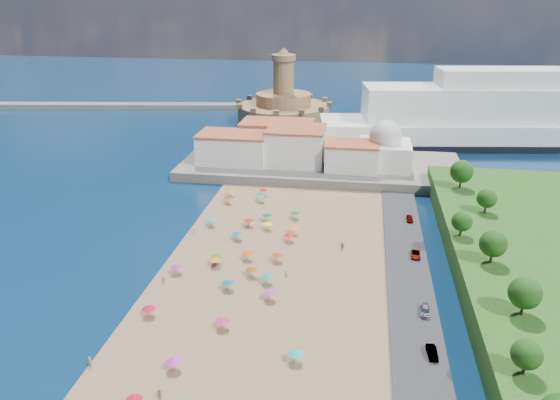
# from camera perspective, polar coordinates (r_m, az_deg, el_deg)

# --- Properties ---
(ground) EXTENTS (700.00, 700.00, 0.00)m
(ground) POSITION_cam_1_polar(r_m,az_deg,el_deg) (114.25, -3.95, -8.18)
(ground) COLOR #071938
(ground) RESTS_ON ground
(terrace) EXTENTS (90.00, 36.00, 3.00)m
(terrace) POSITION_cam_1_polar(r_m,az_deg,el_deg) (178.81, 4.28, 3.51)
(terrace) COLOR #59544C
(terrace) RESTS_ON ground
(jetty) EXTENTS (18.00, 70.00, 2.40)m
(jetty) POSITION_cam_1_polar(r_m,az_deg,el_deg) (214.86, -0.82, 6.56)
(jetty) COLOR #59544C
(jetty) RESTS_ON ground
(breakwater) EXTENTS (199.03, 34.77, 2.60)m
(breakwater) POSITION_cam_1_polar(r_m,az_deg,el_deg) (288.19, -19.08, 9.27)
(breakwater) COLOR #59544C
(breakwater) RESTS_ON ground
(waterfront_buildings) EXTENTS (57.00, 29.00, 11.00)m
(waterfront_buildings) POSITION_cam_1_polar(r_m,az_deg,el_deg) (179.00, 0.17, 5.72)
(waterfront_buildings) COLOR silver
(waterfront_buildings) RESTS_ON terrace
(domed_building) EXTENTS (16.00, 16.00, 15.00)m
(domed_building) POSITION_cam_1_polar(r_m,az_deg,el_deg) (174.41, 10.88, 5.28)
(domed_building) COLOR silver
(domed_building) RESTS_ON terrace
(fortress) EXTENTS (40.00, 40.00, 32.40)m
(fortress) POSITION_cam_1_polar(r_m,az_deg,el_deg) (242.43, 0.38, 9.62)
(fortress) COLOR #A27A51
(fortress) RESTS_ON ground
(cruise_ship) EXTENTS (161.50, 45.85, 34.93)m
(cruise_ship) POSITION_cam_1_polar(r_m,az_deg,el_deg) (226.91, 25.02, 7.74)
(cruise_ship) COLOR black
(cruise_ship) RESTS_ON ground
(beach_parasols) EXTENTS (32.49, 114.68, 2.20)m
(beach_parasols) POSITION_cam_1_polar(r_m,az_deg,el_deg) (104.19, -6.09, -10.06)
(beach_parasols) COLOR gray
(beach_parasols) RESTS_ON beach
(beachgoers) EXTENTS (39.93, 82.04, 1.89)m
(beachgoers) POSITION_cam_1_polar(r_m,az_deg,el_deg) (106.53, -5.50, -9.91)
(beachgoers) COLOR tan
(beachgoers) RESTS_ON beach
(parked_cars) EXTENTS (2.25, 59.12, 1.33)m
(parked_cars) POSITION_cam_1_polar(r_m,az_deg,el_deg) (116.39, 14.32, -7.51)
(parked_cars) COLOR gray
(parked_cars) RESTS_ON promenade
(hillside_trees) EXTENTS (14.12, 108.13, 7.73)m
(hillside_trees) POSITION_cam_1_polar(r_m,az_deg,el_deg) (108.95, 21.57, -5.35)
(hillside_trees) COLOR #382314
(hillside_trees) RESTS_ON hillside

